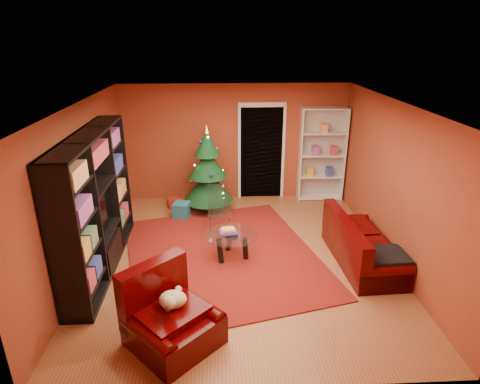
{
  "coord_description": "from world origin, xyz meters",
  "views": [
    {
      "loc": [
        -0.32,
        -5.98,
        3.58
      ],
      "look_at": [
        0.0,
        0.4,
        1.05
      ],
      "focal_mm": 30.0,
      "sensor_mm": 36.0,
      "label": 1
    }
  ],
  "objects_px": {
    "gift_box_red": "(173,203)",
    "sofa": "(364,241)",
    "gift_box_teal": "(182,210)",
    "armchair": "(173,317)",
    "white_bookshelf": "(322,155)",
    "dog": "(173,299)",
    "coffee_table": "(232,246)",
    "acrylic_chair": "(219,214)",
    "media_unit": "(96,204)",
    "christmas_tree": "(208,170)",
    "gift_box_green": "(219,207)",
    "rug": "(222,255)"
  },
  "relations": [
    {
      "from": "gift_box_red",
      "to": "dog",
      "type": "relative_size",
      "value": 0.54
    },
    {
      "from": "coffee_table",
      "to": "acrylic_chair",
      "type": "bearing_deg",
      "value": 103.17
    },
    {
      "from": "media_unit",
      "to": "gift_box_teal",
      "type": "distance_m",
      "value": 2.36
    },
    {
      "from": "gift_box_red",
      "to": "white_bookshelf",
      "type": "height_order",
      "value": "white_bookshelf"
    },
    {
      "from": "christmas_tree",
      "to": "coffee_table",
      "type": "bearing_deg",
      "value": -78.03
    },
    {
      "from": "media_unit",
      "to": "gift_box_green",
      "type": "height_order",
      "value": "media_unit"
    },
    {
      "from": "gift_box_red",
      "to": "dog",
      "type": "height_order",
      "value": "dog"
    },
    {
      "from": "coffee_table",
      "to": "christmas_tree",
      "type": "bearing_deg",
      "value": 101.97
    },
    {
      "from": "gift_box_teal",
      "to": "gift_box_green",
      "type": "bearing_deg",
      "value": 13.96
    },
    {
      "from": "dog",
      "to": "coffee_table",
      "type": "xyz_separation_m",
      "value": [
        0.77,
        1.93,
        -0.37
      ]
    },
    {
      "from": "media_unit",
      "to": "rug",
      "type": "bearing_deg",
      "value": 5.76
    },
    {
      "from": "rug",
      "to": "gift_box_red",
      "type": "bearing_deg",
      "value": 116.53
    },
    {
      "from": "rug",
      "to": "dog",
      "type": "xyz_separation_m",
      "value": [
        -0.6,
        -2.0,
        0.59
      ]
    },
    {
      "from": "rug",
      "to": "gift_box_teal",
      "type": "bearing_deg",
      "value": 117.09
    },
    {
      "from": "armchair",
      "to": "acrylic_chair",
      "type": "bearing_deg",
      "value": 35.06
    },
    {
      "from": "armchair",
      "to": "acrylic_chair",
      "type": "xyz_separation_m",
      "value": [
        0.57,
        2.87,
        0.03
      ]
    },
    {
      "from": "media_unit",
      "to": "gift_box_green",
      "type": "bearing_deg",
      "value": 46.23
    },
    {
      "from": "sofa",
      "to": "armchair",
      "type": "bearing_deg",
      "value": 118.21
    },
    {
      "from": "media_unit",
      "to": "acrylic_chair",
      "type": "distance_m",
      "value": 2.27
    },
    {
      "from": "white_bookshelf",
      "to": "armchair",
      "type": "distance_m",
      "value": 5.45
    },
    {
      "from": "white_bookshelf",
      "to": "armchair",
      "type": "relative_size",
      "value": 2.09
    },
    {
      "from": "rug",
      "to": "armchair",
      "type": "height_order",
      "value": "armchair"
    },
    {
      "from": "rug",
      "to": "coffee_table",
      "type": "xyz_separation_m",
      "value": [
        0.16,
        -0.07,
        0.22
      ]
    },
    {
      "from": "acrylic_chair",
      "to": "christmas_tree",
      "type": "bearing_deg",
      "value": 100.54
    },
    {
      "from": "white_bookshelf",
      "to": "sofa",
      "type": "height_order",
      "value": "white_bookshelf"
    },
    {
      "from": "sofa",
      "to": "acrylic_chair",
      "type": "relative_size",
      "value": 2.17
    },
    {
      "from": "gift_box_teal",
      "to": "acrylic_chair",
      "type": "height_order",
      "value": "acrylic_chair"
    },
    {
      "from": "rug",
      "to": "gift_box_red",
      "type": "distance_m",
      "value": 2.4
    },
    {
      "from": "gift_box_red",
      "to": "white_bookshelf",
      "type": "distance_m",
      "value": 3.49
    },
    {
      "from": "media_unit",
      "to": "acrylic_chair",
      "type": "height_order",
      "value": "media_unit"
    },
    {
      "from": "gift_box_red",
      "to": "sofa",
      "type": "height_order",
      "value": "sofa"
    },
    {
      "from": "rug",
      "to": "armchair",
      "type": "bearing_deg",
      "value": -106.3
    },
    {
      "from": "media_unit",
      "to": "gift_box_teal",
      "type": "height_order",
      "value": "media_unit"
    },
    {
      "from": "dog",
      "to": "armchair",
      "type": "bearing_deg",
      "value": -135.0
    },
    {
      "from": "gift_box_teal",
      "to": "armchair",
      "type": "distance_m",
      "value": 3.71
    },
    {
      "from": "gift_box_teal",
      "to": "armchair",
      "type": "xyz_separation_m",
      "value": [
        0.22,
        -3.69,
        0.24
      ]
    },
    {
      "from": "media_unit",
      "to": "christmas_tree",
      "type": "relative_size",
      "value": 1.54
    },
    {
      "from": "christmas_tree",
      "to": "sofa",
      "type": "distance_m",
      "value": 3.52
    },
    {
      "from": "gift_box_teal",
      "to": "gift_box_green",
      "type": "distance_m",
      "value": 0.8
    },
    {
      "from": "gift_box_green",
      "to": "armchair",
      "type": "distance_m",
      "value": 3.93
    },
    {
      "from": "white_bookshelf",
      "to": "dog",
      "type": "distance_m",
      "value": 5.37
    },
    {
      "from": "gift_box_green",
      "to": "armchair",
      "type": "xyz_separation_m",
      "value": [
        -0.55,
        -3.88,
        0.27
      ]
    },
    {
      "from": "gift_box_red",
      "to": "dog",
      "type": "xyz_separation_m",
      "value": [
        0.47,
        -4.15,
        0.49
      ]
    },
    {
      "from": "gift_box_teal",
      "to": "armchair",
      "type": "height_order",
      "value": "armchair"
    },
    {
      "from": "gift_box_red",
      "to": "media_unit",
      "type": "bearing_deg",
      "value": -110.41
    },
    {
      "from": "gift_box_teal",
      "to": "sofa",
      "type": "bearing_deg",
      "value": -31.32
    },
    {
      "from": "media_unit",
      "to": "gift_box_teal",
      "type": "bearing_deg",
      "value": 57.87
    },
    {
      "from": "christmas_tree",
      "to": "coffee_table",
      "type": "xyz_separation_m",
      "value": [
        0.44,
        -2.05,
        -0.68
      ]
    },
    {
      "from": "rug",
      "to": "christmas_tree",
      "type": "bearing_deg",
      "value": 97.83
    },
    {
      "from": "gift_box_teal",
      "to": "rug",
      "type": "bearing_deg",
      "value": -62.91
    }
  ]
}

